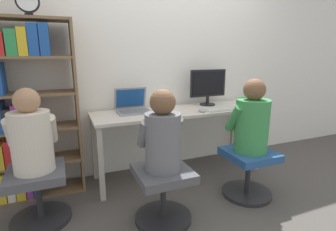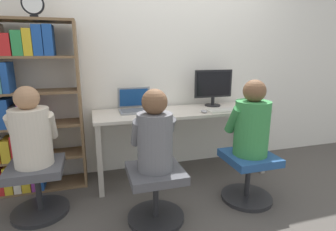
{
  "view_description": "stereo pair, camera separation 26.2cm",
  "coord_description": "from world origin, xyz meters",
  "px_view_note": "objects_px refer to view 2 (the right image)",
  "views": [
    {
      "loc": [
        -1.2,
        -2.28,
        1.38
      ],
      "look_at": [
        -0.22,
        0.08,
        0.76
      ],
      "focal_mm": 28.0,
      "sensor_mm": 36.0,
      "label": 1
    },
    {
      "loc": [
        -0.95,
        -2.37,
        1.38
      ],
      "look_at": [
        -0.22,
        0.08,
        0.76
      ],
      "focal_mm": 28.0,
      "sensor_mm": 36.0,
      "label": 2
    }
  ],
  "objects_px": {
    "bookshelf": "(22,108)",
    "keyboard": "(225,110)",
    "office_chair_right": "(156,190)",
    "person_at_monitor": "(252,123)",
    "person_near_shelf": "(31,132)",
    "desk_clock": "(33,4)",
    "desktop_monitor": "(213,87)",
    "office_chair_left": "(248,173)",
    "person_at_laptop": "(155,135)",
    "office_chair_side": "(38,185)",
    "laptop": "(135,106)"
  },
  "relations": [
    {
      "from": "bookshelf",
      "to": "keyboard",
      "type": "bearing_deg",
      "value": -7.98
    },
    {
      "from": "office_chair_left",
      "to": "person_at_monitor",
      "type": "relative_size",
      "value": 0.69
    },
    {
      "from": "desktop_monitor",
      "to": "office_chair_side",
      "type": "bearing_deg",
      "value": -164.88
    },
    {
      "from": "person_at_monitor",
      "to": "person_at_laptop",
      "type": "bearing_deg",
      "value": -176.37
    },
    {
      "from": "laptop",
      "to": "office_chair_left",
      "type": "bearing_deg",
      "value": -40.89
    },
    {
      "from": "laptop",
      "to": "person_near_shelf",
      "type": "bearing_deg",
      "value": -153.27
    },
    {
      "from": "keyboard",
      "to": "person_near_shelf",
      "type": "relative_size",
      "value": 0.59
    },
    {
      "from": "desktop_monitor",
      "to": "bookshelf",
      "type": "distance_m",
      "value": 2.03
    },
    {
      "from": "person_at_monitor",
      "to": "person_near_shelf",
      "type": "height_order",
      "value": "person_at_monitor"
    },
    {
      "from": "desktop_monitor",
      "to": "bookshelf",
      "type": "xyz_separation_m",
      "value": [
        -2.03,
        -0.03,
        -0.12
      ]
    },
    {
      "from": "office_chair_right",
      "to": "desktop_monitor",
      "type": "bearing_deg",
      "value": 43.61
    },
    {
      "from": "person_at_laptop",
      "to": "office_chair_side",
      "type": "distance_m",
      "value": 1.13
    },
    {
      "from": "person_at_monitor",
      "to": "office_chair_side",
      "type": "distance_m",
      "value": 1.95
    },
    {
      "from": "person_at_laptop",
      "to": "desk_clock",
      "type": "distance_m",
      "value": 1.57
    },
    {
      "from": "office_chair_right",
      "to": "person_at_monitor",
      "type": "height_order",
      "value": "person_at_monitor"
    },
    {
      "from": "office_chair_left",
      "to": "office_chair_side",
      "type": "xyz_separation_m",
      "value": [
        -1.86,
        0.32,
        0.0
      ]
    },
    {
      "from": "keyboard",
      "to": "office_chair_right",
      "type": "relative_size",
      "value": 0.82
    },
    {
      "from": "person_at_laptop",
      "to": "person_near_shelf",
      "type": "bearing_deg",
      "value": 158.46
    },
    {
      "from": "office_chair_right",
      "to": "person_at_monitor",
      "type": "relative_size",
      "value": 0.69
    },
    {
      "from": "laptop",
      "to": "bookshelf",
      "type": "xyz_separation_m",
      "value": [
        -1.09,
        0.0,
        0.05
      ]
    },
    {
      "from": "desktop_monitor",
      "to": "office_chair_left",
      "type": "height_order",
      "value": "desktop_monitor"
    },
    {
      "from": "person_at_laptop",
      "to": "keyboard",
      "type": "bearing_deg",
      "value": 31.55
    },
    {
      "from": "bookshelf",
      "to": "desktop_monitor",
      "type": "bearing_deg",
      "value": 0.71
    },
    {
      "from": "office_chair_left",
      "to": "office_chair_side",
      "type": "relative_size",
      "value": 1.0
    },
    {
      "from": "desktop_monitor",
      "to": "laptop",
      "type": "relative_size",
      "value": 1.33
    },
    {
      "from": "office_chair_right",
      "to": "bookshelf",
      "type": "relative_size",
      "value": 0.28
    },
    {
      "from": "keyboard",
      "to": "person_near_shelf",
      "type": "bearing_deg",
      "value": -174.13
    },
    {
      "from": "keyboard",
      "to": "person_near_shelf",
      "type": "height_order",
      "value": "person_near_shelf"
    },
    {
      "from": "bookshelf",
      "to": "desk_clock",
      "type": "bearing_deg",
      "value": -19.63
    },
    {
      "from": "person_at_monitor",
      "to": "office_chair_right",
      "type": "bearing_deg",
      "value": -176.1
    },
    {
      "from": "laptop",
      "to": "keyboard",
      "type": "distance_m",
      "value": 0.97
    },
    {
      "from": "person_at_laptop",
      "to": "bookshelf",
      "type": "relative_size",
      "value": 0.39
    },
    {
      "from": "laptop",
      "to": "desk_clock",
      "type": "distance_m",
      "value": 1.32
    },
    {
      "from": "laptop",
      "to": "person_near_shelf",
      "type": "xyz_separation_m",
      "value": [
        -0.94,
        -0.47,
        -0.06
      ]
    },
    {
      "from": "keyboard",
      "to": "office_chair_right",
      "type": "bearing_deg",
      "value": -148.25
    },
    {
      "from": "office_chair_side",
      "to": "person_at_monitor",
      "type": "bearing_deg",
      "value": -9.52
    },
    {
      "from": "keyboard",
      "to": "office_chair_left",
      "type": "relative_size",
      "value": 0.82
    },
    {
      "from": "person_at_monitor",
      "to": "person_near_shelf",
      "type": "xyz_separation_m",
      "value": [
        -1.86,
        0.32,
        -0.01
      ]
    },
    {
      "from": "keyboard",
      "to": "desk_clock",
      "type": "relative_size",
      "value": 1.87
    },
    {
      "from": "office_chair_right",
      "to": "desk_clock",
      "type": "bearing_deg",
      "value": 138.84
    },
    {
      "from": "desk_clock",
      "to": "keyboard",
      "type": "bearing_deg",
      "value": -6.59
    },
    {
      "from": "desktop_monitor",
      "to": "office_chair_left",
      "type": "xyz_separation_m",
      "value": [
        -0.01,
        -0.82,
        -0.71
      ]
    },
    {
      "from": "office_chair_side",
      "to": "person_near_shelf",
      "type": "xyz_separation_m",
      "value": [
        0.0,
        0.0,
        0.48
      ]
    },
    {
      "from": "person_at_laptop",
      "to": "office_chair_side",
      "type": "height_order",
      "value": "person_at_laptop"
    },
    {
      "from": "person_at_monitor",
      "to": "person_near_shelf",
      "type": "distance_m",
      "value": 1.89
    },
    {
      "from": "office_chair_right",
      "to": "office_chair_left",
      "type": "bearing_deg",
      "value": 3.6
    },
    {
      "from": "keyboard",
      "to": "office_chair_right",
      "type": "xyz_separation_m",
      "value": [
        -0.92,
        -0.57,
        -0.5
      ]
    },
    {
      "from": "office_chair_right",
      "to": "desk_clock",
      "type": "relative_size",
      "value": 2.29
    },
    {
      "from": "person_at_monitor",
      "to": "bookshelf",
      "type": "relative_size",
      "value": 0.41
    },
    {
      "from": "bookshelf",
      "to": "desk_clock",
      "type": "xyz_separation_m",
      "value": [
        0.21,
        -0.07,
        0.93
      ]
    }
  ]
}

